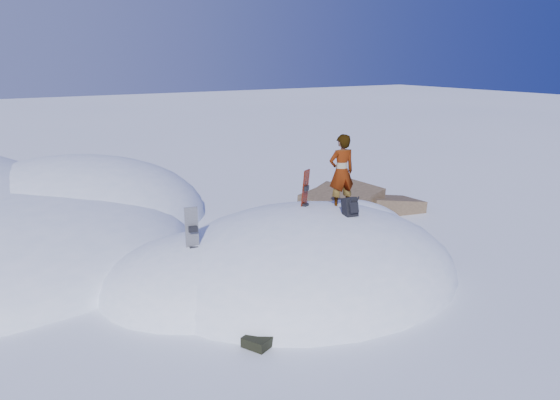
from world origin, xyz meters
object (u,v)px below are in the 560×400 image
snowboard_dark (193,241)px  person (342,172)px  snowboard_red (305,199)px  backpack (350,207)px

snowboard_dark → person: (3.56, -0.16, 1.03)m
snowboard_dark → person: bearing=9.4°
snowboard_red → snowboard_dark: bearing=152.1°
snowboard_dark → backpack: size_ratio=2.90×
backpack → snowboard_dark: bearing=169.4°
person → snowboard_red: bearing=-11.5°
snowboard_red → person: bearing=-49.9°
snowboard_red → backpack: snowboard_red is taller
snowboard_red → backpack: 1.13m
backpack → person: size_ratio=0.28×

